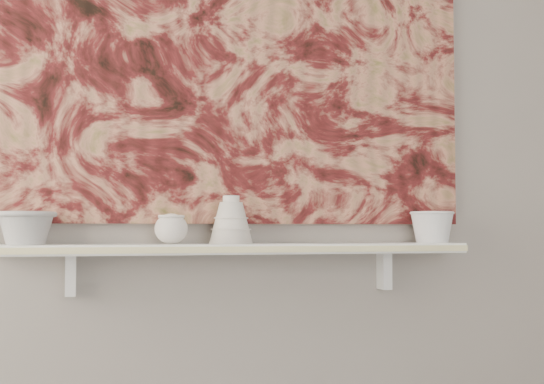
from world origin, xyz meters
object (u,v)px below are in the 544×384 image
object	(u,v)px
cup_cream	(171,229)
bell_vessel	(231,220)
shelf	(240,249)
painting	(235,48)
bowl_grey	(26,227)
bowl_white	(432,227)

from	to	relation	value
cup_cream	bell_vessel	xyz separation A→B (m)	(0.18, 0.00, 0.03)
shelf	painting	xyz separation A→B (m)	(0.00, 0.08, 0.62)
shelf	bowl_grey	size ratio (longest dim) A/B	8.35
painting	bell_vessel	bearing A→B (deg)	-109.56
cup_cream	bell_vessel	world-z (taller)	bell_vessel
shelf	bell_vessel	distance (m)	0.09
painting	bowl_white	world-z (taller)	painting
painting	bowl_grey	xyz separation A→B (m)	(-0.61, -0.08, -0.56)
painting	bowl_white	xyz separation A→B (m)	(0.63, -0.08, -0.56)
bowl_grey	bell_vessel	size ratio (longest dim) A/B	1.16
shelf	painting	size ratio (longest dim) A/B	0.93
bowl_white	cup_cream	bearing A→B (deg)	180.00
painting	bowl_white	size ratio (longest dim) A/B	10.63
bell_vessel	bowl_white	size ratio (longest dim) A/B	1.02
painting	bowl_grey	size ratio (longest dim) A/B	8.94
painting	cup_cream	world-z (taller)	painting
painting	bell_vessel	distance (m)	0.54
painting	cup_cream	xyz separation A→B (m)	(-0.21, -0.08, -0.57)
shelf	bowl_white	distance (m)	0.63
bowl_grey	bowl_white	world-z (taller)	bowl_white
cup_cream	bell_vessel	size ratio (longest dim) A/B	0.67
cup_cream	bowl_grey	bearing A→B (deg)	180.00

